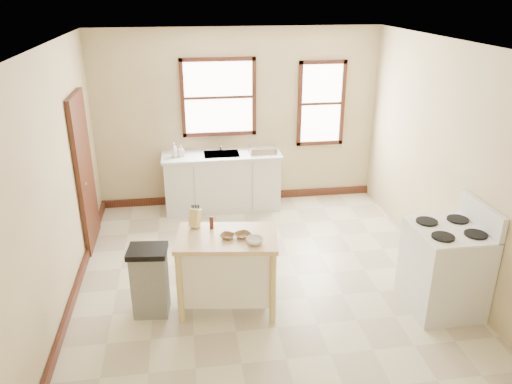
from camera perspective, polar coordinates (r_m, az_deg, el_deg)
floor at (r=6.28m, az=0.74°, el=-9.82°), size 5.00×5.00×0.00m
ceiling at (r=5.33m, az=0.90°, el=16.53°), size 5.00×5.00×0.00m
wall_back at (r=8.02m, az=-2.08°, el=8.39°), size 4.50×0.04×2.80m
wall_left at (r=5.76m, az=-21.88°, el=0.96°), size 0.04×5.00×2.80m
wall_right at (r=6.39m, az=21.17°, el=3.14°), size 0.04×5.00×2.80m
window_main at (r=7.90m, az=-4.30°, el=10.72°), size 1.17×0.06×1.22m
window_side at (r=8.21m, az=7.46°, el=9.99°), size 0.77×0.06×1.37m
door_left at (r=7.06m, az=-19.01°, el=2.18°), size 0.06×0.90×2.10m
baseboard_back at (r=8.42m, az=-1.93°, el=-0.53°), size 4.50×0.04×0.12m
baseboard_left at (r=6.33m, az=-19.86°, el=-10.37°), size 0.04×5.00×0.12m
sink_counter at (r=8.00m, az=-3.88°, el=1.23°), size 1.86×0.62×0.92m
faucet at (r=7.98m, az=-4.09°, el=5.51°), size 0.03×0.03×0.22m
soap_bottle_a at (r=7.74m, az=-9.33°, el=4.75°), size 0.11×0.11×0.23m
soap_bottle_b at (r=7.77m, az=-8.57°, el=4.66°), size 0.10×0.10×0.17m
dish_rack at (r=7.83m, az=0.78°, el=4.81°), size 0.52×0.46×0.11m
kitchen_island at (r=5.57m, az=-3.26°, el=-9.07°), size 1.16×0.83×0.88m
knife_block at (r=5.54m, az=-6.98°, el=-3.03°), size 0.14×0.14×0.20m
pepper_grinder at (r=5.49m, az=-5.11°, el=-3.51°), size 0.05×0.05×0.15m
bowl_a at (r=5.31m, az=-3.29°, el=-5.07°), size 0.22×0.22×0.04m
bowl_b at (r=5.32m, az=-1.51°, el=-4.95°), size 0.23×0.23×0.04m
bowl_c at (r=5.19m, az=-0.15°, el=-5.61°), size 0.20×0.20×0.06m
trash_bin at (r=5.60m, az=-12.02°, el=-9.91°), size 0.44×0.38×0.80m
gas_stove at (r=5.84m, az=20.86°, el=-7.01°), size 0.78×0.80×1.24m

